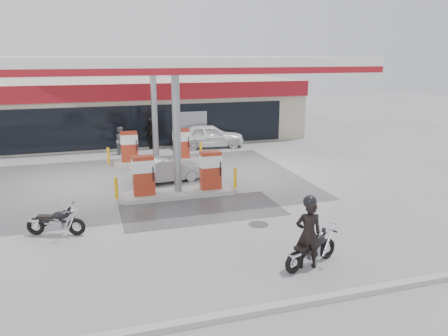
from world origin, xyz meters
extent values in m
plane|color=gray|center=(0.00, 0.00, 0.00)|extent=(90.00, 90.00, 0.00)
cube|color=#4C4C4F|center=(0.50, 0.00, 0.00)|extent=(6.00, 3.00, 0.00)
cylinder|color=#38383A|center=(2.00, -2.00, 0.00)|extent=(0.70, 0.70, 0.01)
cube|color=gray|center=(0.00, -7.00, 0.07)|extent=(28.00, 0.25, 0.15)
cube|color=#BBB59D|center=(0.00, 16.00, 2.00)|extent=(22.00, 8.00, 4.00)
cube|color=black|center=(0.00, 11.97, 1.40)|extent=(18.00, 0.10, 2.60)
cube|color=maroon|center=(0.00, 11.90, 3.50)|extent=(22.00, 0.25, 1.00)
cube|color=navy|center=(7.00, 11.85, 3.50)|extent=(3.50, 0.12, 0.80)
cube|color=gray|center=(3.00, 11.93, 1.10)|extent=(1.80, 0.14, 2.20)
cube|color=silver|center=(0.00, 5.00, 5.30)|extent=(16.00, 10.00, 0.60)
cube|color=maroon|center=(0.00, 0.05, 5.12)|extent=(16.00, 0.12, 0.24)
cube|color=maroon|center=(0.00, 9.95, 5.12)|extent=(16.00, 0.12, 0.24)
cylinder|color=gray|center=(0.00, 2.00, 2.59)|extent=(0.32, 0.32, 5.00)
cylinder|color=gray|center=(0.00, 8.00, 2.59)|extent=(0.32, 0.32, 5.00)
cube|color=#9E9E99|center=(0.00, 2.00, 0.09)|extent=(4.50, 1.30, 0.18)
cube|color=maroon|center=(-1.40, 2.00, 0.98)|extent=(0.85, 0.48, 1.60)
cube|color=maroon|center=(1.40, 2.00, 0.98)|extent=(0.85, 0.48, 1.60)
cube|color=silver|center=(-1.40, 2.00, 1.38)|extent=(0.88, 0.52, 0.50)
cube|color=silver|center=(1.40, 2.00, 1.38)|extent=(0.88, 0.52, 0.50)
cylinder|color=#D89C0C|center=(-2.50, 2.00, 0.54)|extent=(0.14, 0.14, 0.90)
cylinder|color=#D89C0C|center=(2.50, 2.00, 0.54)|extent=(0.14, 0.14, 0.90)
cube|color=#9E9E99|center=(0.00, 8.00, 0.09)|extent=(4.50, 1.30, 0.18)
cube|color=maroon|center=(-1.40, 8.00, 0.98)|extent=(0.85, 0.48, 1.60)
cube|color=maroon|center=(1.40, 8.00, 0.98)|extent=(0.85, 0.48, 1.60)
cube|color=silver|center=(-1.40, 8.00, 1.38)|extent=(0.88, 0.52, 0.50)
cube|color=silver|center=(1.40, 8.00, 1.38)|extent=(0.88, 0.52, 0.50)
cylinder|color=#D89C0C|center=(-2.50, 8.00, 0.54)|extent=(0.14, 0.14, 0.90)
cylinder|color=#D89C0C|center=(2.50, 8.00, 0.54)|extent=(0.14, 0.14, 0.90)
torus|color=black|center=(2.91, -4.99, 0.30)|extent=(0.62, 0.35, 0.61)
torus|color=black|center=(1.62, -5.50, 0.30)|extent=(0.62, 0.35, 0.61)
cube|color=gray|center=(2.30, -5.23, 0.38)|extent=(0.46, 0.37, 0.30)
cube|color=black|center=(2.16, -5.29, 0.48)|extent=(0.88, 0.43, 0.08)
ellipsoid|color=black|center=(2.44, -5.18, 0.71)|extent=(0.64, 0.51, 0.28)
cube|color=black|center=(1.97, -5.36, 0.65)|extent=(0.61, 0.43, 0.10)
cylinder|color=silver|center=(2.72, -5.07, 1.01)|extent=(0.31, 0.73, 0.04)
sphere|color=silver|center=(2.84, -5.02, 0.89)|extent=(0.18, 0.18, 0.18)
cylinder|color=silver|center=(1.78, -5.29, 0.28)|extent=(0.87, 0.41, 0.08)
imported|color=black|center=(2.12, -5.31, 0.98)|extent=(0.79, 0.61, 1.95)
torus|color=black|center=(-3.97, -1.11, 0.29)|extent=(0.60, 0.32, 0.58)
torus|color=black|center=(-5.24, -0.68, 0.29)|extent=(0.60, 0.32, 0.58)
cube|color=gray|center=(-4.57, -0.91, 0.37)|extent=(0.44, 0.35, 0.29)
cube|color=black|center=(-4.71, -0.86, 0.47)|extent=(0.86, 0.37, 0.08)
ellipsoid|color=black|center=(-4.43, -0.95, 0.68)|extent=(0.62, 0.47, 0.27)
cube|color=black|center=(-4.89, -0.80, 0.62)|extent=(0.58, 0.39, 0.10)
cylinder|color=silver|center=(-4.15, -1.05, 0.97)|extent=(0.27, 0.71, 0.03)
sphere|color=silver|center=(-4.04, -1.08, 0.86)|extent=(0.17, 0.17, 0.17)
cylinder|color=silver|center=(-4.98, -0.62, 0.27)|extent=(0.85, 0.35, 0.08)
imported|color=white|center=(3.85, 11.13, 0.74)|extent=(4.49, 2.16, 1.48)
imported|color=slate|center=(-1.62, 10.80, 0.81)|extent=(0.82, 0.93, 1.63)
imported|color=#A8ABB0|center=(-0.05, 4.20, 0.55)|extent=(3.51, 1.73, 1.11)
imported|color=#141B45|center=(7.67, 13.71, 0.55)|extent=(3.99, 1.94, 1.09)
imported|color=black|center=(0.30, 11.80, 0.95)|extent=(1.14, 1.08, 1.89)
camera|label=1|loc=(-3.32, -15.11, 5.67)|focal=35.00mm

